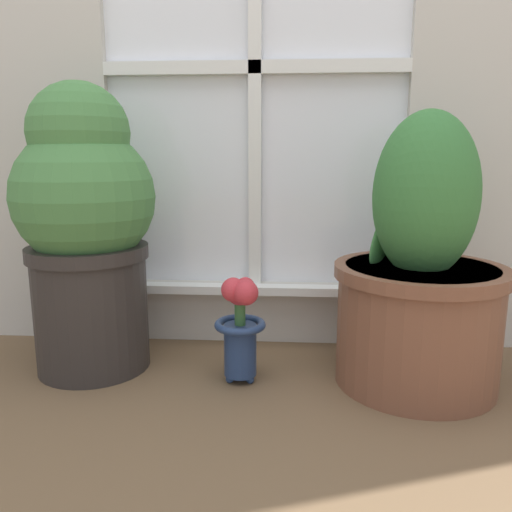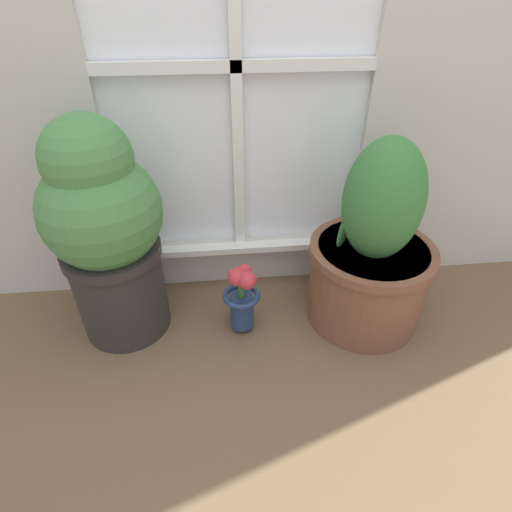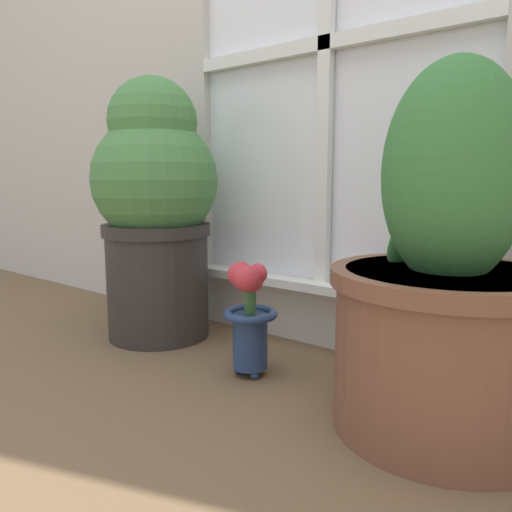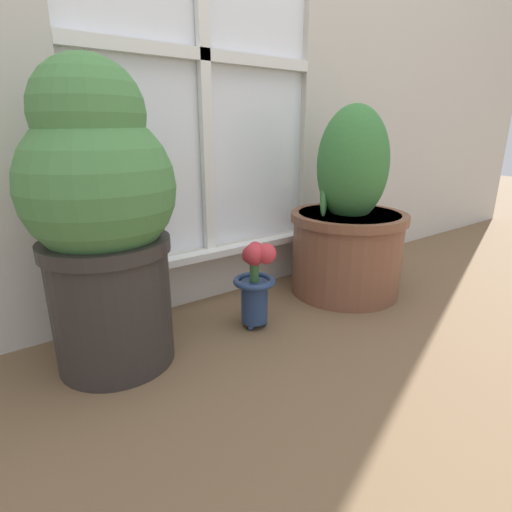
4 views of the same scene
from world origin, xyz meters
name	(u,v)px [view 2 (image 2 of 4)]	position (x,y,z in m)	size (l,w,h in m)	color
ground_plane	(255,390)	(0.00, 0.00, 0.00)	(10.00, 10.00, 0.00)	brown
potted_plant_left	(106,231)	(-0.42, 0.33, 0.39)	(0.35, 0.35, 0.74)	#2D2826
potted_plant_right	(371,256)	(0.42, 0.29, 0.26)	(0.41, 0.41, 0.66)	brown
flower_vase	(242,294)	(-0.02, 0.26, 0.16)	(0.13, 0.13, 0.27)	navy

